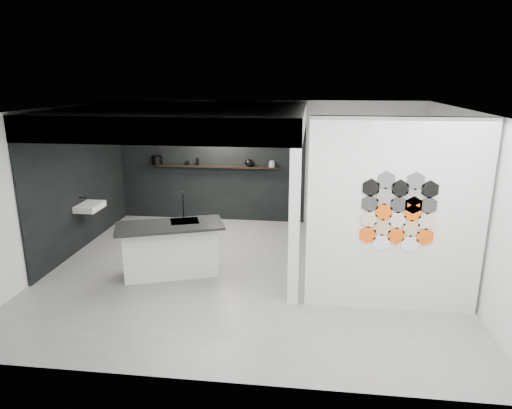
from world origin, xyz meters
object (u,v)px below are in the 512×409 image
(kitchen_island, at_px, (171,248))
(glass_vase, at_px, (272,164))
(stockpot, at_px, (157,160))
(utensil_cup, at_px, (187,163))
(wall_basin, at_px, (90,207))
(kettle, at_px, (249,163))
(partition_panel, at_px, (395,217))
(glass_bowl, at_px, (272,165))
(bottle_dark, at_px, (198,162))

(kitchen_island, bearing_deg, glass_vase, 44.89)
(stockpot, xyz_separation_m, glass_vase, (2.70, 0.00, -0.03))
(stockpot, height_order, utensil_cup, stockpot)
(glass_vase, bearing_deg, wall_basin, -148.65)
(stockpot, height_order, kettle, stockpot)
(partition_panel, relative_size, glass_bowl, 19.76)
(kettle, xyz_separation_m, utensil_cup, (-1.45, 0.00, -0.04))
(stockpot, xyz_separation_m, utensil_cup, (0.73, 0.00, -0.05))
(partition_panel, relative_size, wall_basin, 4.67)
(glass_bowl, relative_size, utensil_cup, 1.49)
(stockpot, distance_m, glass_bowl, 2.70)
(kettle, distance_m, glass_vase, 0.52)
(kitchen_island, xyz_separation_m, glass_vase, (1.45, 3.12, 0.91))
(wall_basin, relative_size, glass_bowl, 4.24)
(stockpot, bearing_deg, wall_basin, -108.48)
(stockpot, bearing_deg, utensil_cup, 0.00)
(kettle, distance_m, bottle_dark, 1.20)
(wall_basin, distance_m, kitchen_island, 2.24)
(utensil_cup, bearing_deg, bottle_dark, 0.00)
(kettle, bearing_deg, kitchen_island, -104.18)
(wall_basin, relative_size, bottle_dark, 3.71)
(partition_panel, height_order, kettle, partition_panel)
(kettle, bearing_deg, bottle_dark, -177.68)
(partition_panel, distance_m, wall_basin, 5.78)
(wall_basin, bearing_deg, glass_vase, 31.35)
(stockpot, bearing_deg, glass_bowl, 0.00)
(kitchen_island, height_order, bottle_dark, bottle_dark)
(wall_basin, relative_size, stockpot, 2.48)
(stockpot, bearing_deg, bottle_dark, 0.00)
(kitchen_island, relative_size, bottle_dark, 11.88)
(wall_basin, height_order, utensil_cup, utensil_cup)
(partition_panel, bearing_deg, glass_vase, 118.23)
(stockpot, distance_m, bottle_dark, 0.97)
(glass_vase, bearing_deg, glass_bowl, 0.00)
(wall_basin, bearing_deg, kettle, 35.78)
(partition_panel, relative_size, utensil_cup, 29.54)
(kitchen_island, height_order, stockpot, stockpot)
(kettle, height_order, glass_bowl, kettle)
(bottle_dark, xyz_separation_m, utensil_cup, (-0.25, 0.00, -0.03))
(wall_basin, height_order, stockpot, stockpot)
(bottle_dark, relative_size, utensil_cup, 1.71)
(wall_basin, distance_m, glass_bowl, 4.00)
(glass_bowl, height_order, utensil_cup, glass_bowl)
(glass_bowl, bearing_deg, bottle_dark, 180.00)
(glass_vase, bearing_deg, utensil_cup, 180.00)
(utensil_cup, bearing_deg, kitchen_island, -80.44)
(kitchen_island, xyz_separation_m, stockpot, (-1.25, 3.12, 0.94))
(partition_panel, bearing_deg, glass_bowl, 118.23)
(stockpot, distance_m, glass_vase, 2.70)
(wall_basin, distance_m, bottle_dark, 2.71)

